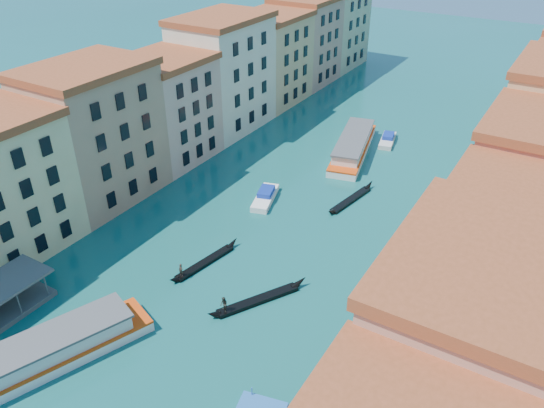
{
  "coord_description": "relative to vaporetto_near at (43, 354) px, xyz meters",
  "views": [
    {
      "loc": [
        31.98,
        -7.48,
        40.3
      ],
      "look_at": [
        3.16,
        40.19,
        6.96
      ],
      "focal_mm": 35.0,
      "sensor_mm": 36.0,
      "label": 1
    }
  ],
  "objects": [
    {
      "name": "gondola_far",
      "position": [
        12.81,
        44.84,
        -1.06
      ],
      "size": [
        2.99,
        12.19,
        1.73
      ],
      "rotation": [
        0.0,
        0.0,
        -0.17
      ],
      "color": "black",
      "rests_on": "ground"
    },
    {
      "name": "motorboat_mid",
      "position": [
        1.69,
        38.26,
        -0.79
      ],
      "size": [
        4.59,
        8.14,
        1.61
      ],
      "rotation": [
        0.0,
        0.0,
        0.3
      ],
      "color": "white",
      "rests_on": "ground"
    },
    {
      "name": "vaporetto_near",
      "position": [
        0.0,
        0.0,
        0.0
      ],
      "size": [
        12.05,
        21.47,
        3.15
      ],
      "rotation": [
        0.0,
        0.0,
        -0.37
      ],
      "color": "white",
      "rests_on": "ground"
    },
    {
      "name": "quay",
      "position": [
        28.0,
        52.64,
        -0.92
      ],
      "size": [
        4.0,
        140.0,
        1.0
      ],
      "primitive_type": "cube",
      "color": "#AFA28D",
      "rests_on": "ground"
    },
    {
      "name": "restaurant_awnings",
      "position": [
        28.19,
        10.64,
        1.57
      ],
      "size": [
        3.2,
        44.55,
        3.12
      ],
      "color": "maroon",
      "rests_on": "ground"
    },
    {
      "name": "motorboat_far",
      "position": [
        9.87,
        67.73,
        -0.83
      ],
      "size": [
        3.76,
        7.57,
        1.5
      ],
      "rotation": [
        0.0,
        0.0,
        0.21
      ],
      "color": "silver",
      "rests_on": "ground"
    },
    {
      "name": "mooring_poles_right",
      "position": [
        25.1,
        16.44,
        -0.12
      ],
      "size": [
        1.44,
        54.24,
        3.2
      ],
      "color": "brown",
      "rests_on": "ground"
    },
    {
      "name": "left_bank_palazzos",
      "position": [
        -20.0,
        52.32,
        8.29
      ],
      "size": [
        12.8,
        128.4,
        21.0
      ],
      "color": "beige",
      "rests_on": "ground"
    },
    {
      "name": "vaporetto_far",
      "position": [
        6.21,
        60.26,
        0.01
      ],
      "size": [
        9.6,
        21.84,
        3.17
      ],
      "rotation": [
        0.0,
        0.0,
        0.23
      ],
      "color": "white",
      "rests_on": "ground"
    },
    {
      "name": "gondola_fore",
      "position": [
        3.53,
        20.98,
        -1.02
      ],
      "size": [
        2.94,
        11.69,
        2.34
      ],
      "rotation": [
        0.0,
        0.0,
        -0.18
      ],
      "color": "black",
      "rests_on": "ground"
    },
    {
      "name": "right_bank_palazzos",
      "position": [
        36.0,
        52.64,
        8.33
      ],
      "size": [
        12.8,
        128.4,
        21.0
      ],
      "color": "#9B4732",
      "rests_on": "ground"
    },
    {
      "name": "gondola_right",
      "position": [
        12.82,
        18.25,
        -0.92
      ],
      "size": [
        7.35,
        11.74,
        2.6
      ],
      "rotation": [
        0.0,
        0.0,
        -0.52
      ],
      "color": "black",
      "rests_on": "ground"
    }
  ]
}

